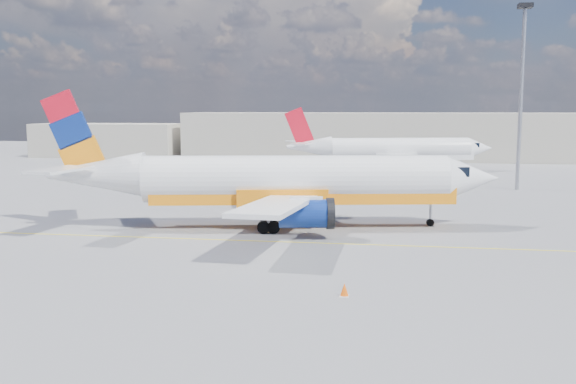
# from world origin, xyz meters

# --- Properties ---
(ground) EXTENTS (240.00, 240.00, 0.00)m
(ground) POSITION_xyz_m (0.00, 0.00, 0.00)
(ground) COLOR slate
(ground) RESTS_ON ground
(taxi_line) EXTENTS (70.00, 0.15, 0.01)m
(taxi_line) POSITION_xyz_m (0.00, 3.00, 0.01)
(taxi_line) COLOR yellow
(taxi_line) RESTS_ON ground
(terminal_main) EXTENTS (70.00, 14.00, 8.00)m
(terminal_main) POSITION_xyz_m (5.00, 75.00, 4.00)
(terminal_main) COLOR beige
(terminal_main) RESTS_ON ground
(terminal_annex) EXTENTS (26.00, 10.00, 6.00)m
(terminal_annex) POSITION_xyz_m (-45.00, 72.00, 3.00)
(terminal_annex) COLOR beige
(terminal_annex) RESTS_ON ground
(main_jet) EXTENTS (34.02, 26.33, 10.27)m
(main_jet) POSITION_xyz_m (-2.40, 8.22, 3.42)
(main_jet) COLOR white
(main_jet) RESTS_ON ground
(second_jet) EXTENTS (29.73, 22.79, 8.97)m
(second_jet) POSITION_xyz_m (6.09, 52.65, 2.99)
(second_jet) COLOR white
(second_jet) RESTS_ON ground
(traffic_cone) EXTENTS (0.46, 0.46, 0.64)m
(traffic_cone) POSITION_xyz_m (3.48, -8.81, 0.31)
(traffic_cone) COLOR white
(traffic_cone) RESTS_ON ground
(floodlight_mast) EXTENTS (1.44, 1.44, 19.71)m
(floodlight_mast) POSITION_xyz_m (19.28, 33.92, 11.81)
(floodlight_mast) COLOR #9A9AA2
(floodlight_mast) RESTS_ON ground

